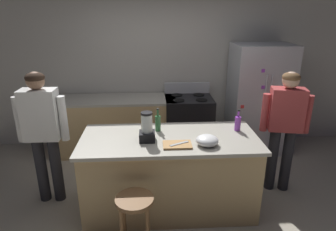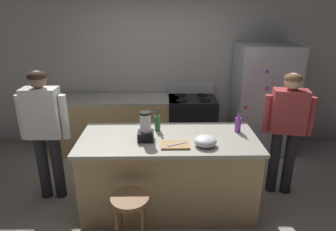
{
  "view_description": "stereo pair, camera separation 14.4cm",
  "coord_description": "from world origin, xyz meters",
  "px_view_note": "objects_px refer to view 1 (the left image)",
  "views": [
    {
      "loc": [
        -0.2,
        -3.01,
        2.28
      ],
      "look_at": [
        0.0,
        0.3,
        1.06
      ],
      "focal_mm": 31.65,
      "sensor_mm": 36.0,
      "label": 1
    },
    {
      "loc": [
        -0.05,
        -3.02,
        2.28
      ],
      "look_at": [
        0.0,
        0.3,
        1.06
      ],
      "focal_mm": 31.65,
      "sensor_mm": 36.0,
      "label": 2
    }
  ],
  "objects_px": {
    "blender_appliance": "(147,129)",
    "bottle_soda": "(238,123)",
    "kitchen_island": "(170,173)",
    "person_by_island_left": "(42,127)",
    "person_by_sink_right": "(285,121)",
    "refrigerator": "(258,99)",
    "bottle_olive_oil": "(158,123)",
    "mixing_bowl": "(207,140)",
    "chef_knife": "(179,144)",
    "cutting_board": "(177,145)",
    "bar_stool": "(135,210)",
    "bottle_vinegar": "(144,126)",
    "stove_range": "(188,123)"
  },
  "relations": [
    {
      "from": "bar_stool",
      "to": "bottle_soda",
      "type": "height_order",
      "value": "bottle_soda"
    },
    {
      "from": "refrigerator",
      "to": "chef_knife",
      "type": "bearing_deg",
      "value": -130.32
    },
    {
      "from": "bottle_olive_oil",
      "to": "person_by_sink_right",
      "type": "bearing_deg",
      "value": 3.67
    },
    {
      "from": "refrigerator",
      "to": "bottle_olive_oil",
      "type": "xyz_separation_m",
      "value": [
        -1.67,
        -1.3,
        0.14
      ]
    },
    {
      "from": "person_by_sink_right",
      "to": "bottle_vinegar",
      "type": "xyz_separation_m",
      "value": [
        -1.74,
        -0.15,
        0.05
      ]
    },
    {
      "from": "refrigerator",
      "to": "chef_knife",
      "type": "relative_size",
      "value": 7.99
    },
    {
      "from": "bar_stool",
      "to": "mixing_bowl",
      "type": "height_order",
      "value": "mixing_bowl"
    },
    {
      "from": "kitchen_island",
      "to": "blender_appliance",
      "type": "distance_m",
      "value": 0.65
    },
    {
      "from": "bar_stool",
      "to": "cutting_board",
      "type": "bearing_deg",
      "value": 47.76
    },
    {
      "from": "refrigerator",
      "to": "person_by_sink_right",
      "type": "height_order",
      "value": "refrigerator"
    },
    {
      "from": "mixing_bowl",
      "to": "chef_knife",
      "type": "height_order",
      "value": "mixing_bowl"
    },
    {
      "from": "stove_range",
      "to": "mixing_bowl",
      "type": "relative_size",
      "value": 4.6
    },
    {
      "from": "refrigerator",
      "to": "bottle_soda",
      "type": "relative_size",
      "value": 6.86
    },
    {
      "from": "bar_stool",
      "to": "chef_knife",
      "type": "bearing_deg",
      "value": 46.48
    },
    {
      "from": "kitchen_island",
      "to": "person_by_island_left",
      "type": "height_order",
      "value": "person_by_island_left"
    },
    {
      "from": "person_by_island_left",
      "to": "person_by_sink_right",
      "type": "height_order",
      "value": "person_by_island_left"
    },
    {
      "from": "blender_appliance",
      "to": "chef_knife",
      "type": "distance_m",
      "value": 0.38
    },
    {
      "from": "kitchen_island",
      "to": "person_by_island_left",
      "type": "bearing_deg",
      "value": 170.93
    },
    {
      "from": "person_by_island_left",
      "to": "person_by_sink_right",
      "type": "xyz_separation_m",
      "value": [
        2.91,
        0.07,
        -0.03
      ]
    },
    {
      "from": "person_by_sink_right",
      "to": "bottle_olive_oil",
      "type": "bearing_deg",
      "value": -176.33
    },
    {
      "from": "person_by_island_left",
      "to": "cutting_board",
      "type": "xyz_separation_m",
      "value": [
        1.53,
        -0.45,
        -0.06
      ]
    },
    {
      "from": "blender_appliance",
      "to": "bottle_olive_oil",
      "type": "height_order",
      "value": "blender_appliance"
    },
    {
      "from": "blender_appliance",
      "to": "bottle_olive_oil",
      "type": "bearing_deg",
      "value": 65.12
    },
    {
      "from": "person_by_sink_right",
      "to": "bottle_olive_oil",
      "type": "xyz_separation_m",
      "value": [
        -1.57,
        -0.1,
        0.06
      ]
    },
    {
      "from": "stove_range",
      "to": "bar_stool",
      "type": "height_order",
      "value": "stove_range"
    },
    {
      "from": "stove_range",
      "to": "bottle_vinegar",
      "type": "height_order",
      "value": "bottle_vinegar"
    },
    {
      "from": "refrigerator",
      "to": "bottle_soda",
      "type": "height_order",
      "value": "refrigerator"
    },
    {
      "from": "mixing_bowl",
      "to": "bottle_soda",
      "type": "bearing_deg",
      "value": 40.97
    },
    {
      "from": "chef_knife",
      "to": "person_by_island_left",
      "type": "bearing_deg",
      "value": 137.03
    },
    {
      "from": "kitchen_island",
      "to": "stove_range",
      "type": "height_order",
      "value": "stove_range"
    },
    {
      "from": "bottle_soda",
      "to": "bottle_olive_oil",
      "type": "xyz_separation_m",
      "value": [
        -0.93,
        0.05,
        0.01
      ]
    },
    {
      "from": "kitchen_island",
      "to": "mixing_bowl",
      "type": "height_order",
      "value": "mixing_bowl"
    },
    {
      "from": "mixing_bowl",
      "to": "chef_knife",
      "type": "bearing_deg",
      "value": 179.32
    },
    {
      "from": "bottle_soda",
      "to": "bottle_vinegar",
      "type": "xyz_separation_m",
      "value": [
        -1.1,
        0.0,
        -0.01
      ]
    },
    {
      "from": "kitchen_island",
      "to": "person_by_sink_right",
      "type": "relative_size",
      "value": 1.26
    },
    {
      "from": "bar_stool",
      "to": "blender_appliance",
      "type": "height_order",
      "value": "blender_appliance"
    },
    {
      "from": "stove_range",
      "to": "blender_appliance",
      "type": "distance_m",
      "value": 1.82
    },
    {
      "from": "person_by_island_left",
      "to": "bar_stool",
      "type": "distance_m",
      "value": 1.52
    },
    {
      "from": "person_by_sink_right",
      "to": "bottle_soda",
      "type": "relative_size",
      "value": 6.16
    },
    {
      "from": "refrigerator",
      "to": "cutting_board",
      "type": "xyz_separation_m",
      "value": [
        -1.48,
        -1.72,
        0.05
      ]
    },
    {
      "from": "bottle_vinegar",
      "to": "person_by_sink_right",
      "type": "bearing_deg",
      "value": 4.82
    },
    {
      "from": "kitchen_island",
      "to": "stove_range",
      "type": "xyz_separation_m",
      "value": [
        0.41,
        1.52,
        0.01
      ]
    },
    {
      "from": "person_by_sink_right",
      "to": "bottle_soda",
      "type": "distance_m",
      "value": 0.66
    },
    {
      "from": "person_by_island_left",
      "to": "chef_knife",
      "type": "height_order",
      "value": "person_by_island_left"
    },
    {
      "from": "bar_stool",
      "to": "cutting_board",
      "type": "distance_m",
      "value": 0.78
    },
    {
      "from": "bottle_soda",
      "to": "mixing_bowl",
      "type": "height_order",
      "value": "bottle_soda"
    },
    {
      "from": "person_by_island_left",
      "to": "blender_appliance",
      "type": "bearing_deg",
      "value": -14.04
    },
    {
      "from": "blender_appliance",
      "to": "bottle_olive_oil",
      "type": "xyz_separation_m",
      "value": [
        0.12,
        0.27,
        -0.04
      ]
    },
    {
      "from": "person_by_island_left",
      "to": "person_by_sink_right",
      "type": "bearing_deg",
      "value": 1.29
    },
    {
      "from": "blender_appliance",
      "to": "bottle_soda",
      "type": "relative_size",
      "value": 1.27
    }
  ]
}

